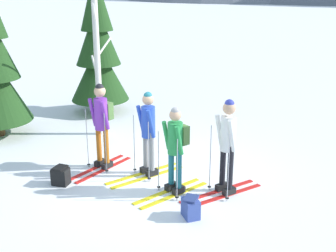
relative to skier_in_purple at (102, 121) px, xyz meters
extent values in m
plane|color=white|center=(1.25, -0.08, -1.07)|extent=(400.00, 400.00, 0.00)
cube|color=red|center=(0.08, -0.14, -1.06)|extent=(0.53, 1.59, 0.02)
cube|color=red|center=(-0.14, -0.08, -1.06)|extent=(0.53, 1.59, 0.02)
cube|color=black|center=(0.10, -0.04, -0.99)|extent=(0.18, 0.28, 0.12)
cylinder|color=#B76019|center=(0.10, -0.04, -0.51)|extent=(0.11, 0.11, 0.88)
cube|color=black|center=(-0.11, 0.02, -0.99)|extent=(0.18, 0.28, 0.12)
cylinder|color=#B76019|center=(-0.11, 0.02, -0.51)|extent=(0.11, 0.11, 0.88)
cylinder|color=purple|center=(0.00, -0.01, 0.15)|extent=(0.28, 0.28, 0.66)
sphere|color=tan|center=(0.00, -0.01, 0.63)|extent=(0.24, 0.24, 0.24)
sphere|color=black|center=(0.00, -0.01, 0.70)|extent=(0.18, 0.18, 0.18)
cylinder|color=purple|center=(0.15, -0.12, 0.16)|extent=(0.13, 0.22, 0.63)
cylinder|color=purple|center=(-0.19, -0.02, 0.16)|extent=(0.13, 0.22, 0.63)
cylinder|color=#A5A5AD|center=(0.21, -0.26, -0.41)|extent=(0.02, 0.02, 1.32)
cylinder|color=black|center=(0.21, -0.26, -1.01)|extent=(0.07, 0.07, 0.01)
cylinder|color=#A5A5AD|center=(-0.31, -0.11, -0.41)|extent=(0.02, 0.02, 1.32)
cylinder|color=black|center=(-0.31, -0.11, -1.01)|extent=(0.07, 0.07, 0.01)
cube|color=#4C7238|center=(0.04, 0.15, 0.18)|extent=(0.29, 0.22, 0.36)
cube|color=yellow|center=(1.10, -0.14, -1.06)|extent=(1.03, 1.51, 0.02)
cube|color=yellow|center=(0.91, -0.02, -1.06)|extent=(1.03, 1.51, 0.02)
cube|color=black|center=(1.15, -0.05, -0.99)|extent=(0.23, 0.28, 0.12)
cylinder|color=gray|center=(1.15, -0.05, -0.52)|extent=(0.11, 0.11, 0.84)
cube|color=black|center=(0.97, 0.07, -0.99)|extent=(0.23, 0.28, 0.12)
cylinder|color=gray|center=(0.97, 0.07, -0.52)|extent=(0.11, 0.11, 0.84)
cylinder|color=blue|center=(1.06, 0.01, 0.09)|extent=(0.28, 0.28, 0.63)
sphere|color=tan|center=(1.06, 0.01, 0.56)|extent=(0.23, 0.23, 0.23)
sphere|color=#1E6B7A|center=(1.06, 0.01, 0.63)|extent=(0.17, 0.17, 0.17)
cylinder|color=blue|center=(1.18, -0.14, 0.11)|extent=(0.18, 0.21, 0.60)
cylinder|color=blue|center=(0.88, 0.05, 0.11)|extent=(0.18, 0.21, 0.60)
cylinder|color=#A5A5AD|center=(1.19, -0.29, -0.43)|extent=(0.02, 0.02, 1.27)
cylinder|color=black|center=(1.19, -0.29, -1.01)|extent=(0.07, 0.07, 0.01)
cylinder|color=#A5A5AD|center=(0.73, 0.00, -0.43)|extent=(0.02, 0.02, 1.27)
cylinder|color=black|center=(0.73, 0.00, -1.01)|extent=(0.07, 0.07, 0.01)
cube|color=yellow|center=(1.88, -0.69, -1.06)|extent=(0.87, 1.45, 0.02)
cube|color=yellow|center=(1.69, -0.58, -1.06)|extent=(0.87, 1.45, 0.02)
cube|color=black|center=(1.93, -0.60, -0.99)|extent=(0.22, 0.28, 0.12)
cylinder|color=#1E6B7A|center=(1.93, -0.60, -0.54)|extent=(0.11, 0.11, 0.81)
cube|color=black|center=(1.74, -0.49, -0.99)|extent=(0.22, 0.28, 0.12)
cylinder|color=#1E6B7A|center=(1.74, -0.49, -0.54)|extent=(0.11, 0.11, 0.81)
cylinder|color=#238C42|center=(1.83, -0.55, 0.04)|extent=(0.28, 0.28, 0.60)
sphere|color=tan|center=(1.83, -0.55, 0.49)|extent=(0.22, 0.22, 0.22)
sphere|color=gray|center=(1.83, -0.55, 0.55)|extent=(0.16, 0.16, 0.16)
cylinder|color=#238C42|center=(1.96, -0.69, 0.06)|extent=(0.17, 0.21, 0.58)
cylinder|color=#238C42|center=(1.65, -0.51, 0.06)|extent=(0.17, 0.21, 0.58)
cylinder|color=#A5A5AD|center=(1.98, -0.84, -0.46)|extent=(0.02, 0.02, 1.21)
cylinder|color=black|center=(1.98, -0.84, -1.01)|extent=(0.07, 0.07, 0.01)
cylinder|color=#A5A5AD|center=(1.51, -0.57, -0.46)|extent=(0.02, 0.02, 1.21)
cylinder|color=black|center=(1.51, -0.57, -1.01)|extent=(0.07, 0.07, 0.01)
cube|color=#4C7238|center=(1.92, -0.40, 0.07)|extent=(0.31, 0.27, 0.36)
cube|color=red|center=(2.77, -0.38, -1.06)|extent=(1.13, 1.43, 0.02)
cube|color=red|center=(2.60, -0.25, -1.06)|extent=(1.13, 1.43, 0.02)
cube|color=black|center=(2.83, -0.30, -0.99)|extent=(0.25, 0.27, 0.12)
cylinder|color=black|center=(2.83, -0.30, -0.51)|extent=(0.11, 0.11, 0.88)
cube|color=black|center=(2.66, -0.17, -0.99)|extent=(0.25, 0.27, 0.12)
cylinder|color=black|center=(2.66, -0.17, -0.51)|extent=(0.11, 0.11, 0.88)
cylinder|color=white|center=(2.75, -0.23, 0.14)|extent=(0.28, 0.28, 0.66)
sphere|color=tan|center=(2.75, -0.23, 0.63)|extent=(0.24, 0.24, 0.24)
sphere|color=#2D389E|center=(2.75, -0.23, 0.70)|extent=(0.18, 0.18, 0.18)
cylinder|color=white|center=(2.85, -0.39, 0.16)|extent=(0.19, 0.21, 0.63)
cylinder|color=white|center=(2.57, -0.17, 0.16)|extent=(0.19, 0.21, 0.63)
cylinder|color=#A5A5AD|center=(2.85, -0.54, -0.41)|extent=(0.02, 0.02, 1.32)
cylinder|color=black|center=(2.85, -0.54, -1.01)|extent=(0.07, 0.07, 0.01)
cylinder|color=#A5A5AD|center=(2.42, -0.21, -0.41)|extent=(0.02, 0.02, 1.32)
cylinder|color=black|center=(2.42, -0.21, -1.01)|extent=(0.07, 0.07, 0.01)
cylinder|color=#51381E|center=(-2.05, 3.60, -0.67)|extent=(0.25, 0.25, 0.80)
cone|color=#1E4219|center=(-2.05, 3.60, 0.18)|extent=(1.71, 1.71, 1.69)
cone|color=#1E4219|center=(-2.05, 3.60, 1.25)|extent=(1.31, 1.31, 1.69)
cone|color=#1E4219|center=(-2.05, 3.60, 2.22)|extent=(0.93, 0.93, 1.69)
cylinder|color=silver|center=(-1.09, 1.85, 0.68)|extent=(0.15, 0.15, 3.49)
cylinder|color=silver|center=(-1.29, 2.04, 0.74)|extent=(0.40, 0.45, 0.39)
cylinder|color=silver|center=(-0.99, 1.66, 2.03)|extent=(0.23, 0.43, 0.53)
cylinder|color=silver|center=(-1.09, 2.22, 1.15)|extent=(0.06, 0.76, 0.42)
cube|color=#384C99|center=(2.40, -1.33, -0.90)|extent=(0.39, 0.40, 0.34)
cube|color=navy|center=(2.40, -1.33, -0.71)|extent=(0.22, 0.28, 0.04)
cube|color=black|center=(-0.40, -1.03, -0.90)|extent=(0.34, 0.26, 0.34)
cube|color=black|center=(-0.40, -1.03, -0.71)|extent=(0.22, 0.28, 0.04)
camera|label=1|loc=(4.38, -7.69, 2.88)|focal=47.07mm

